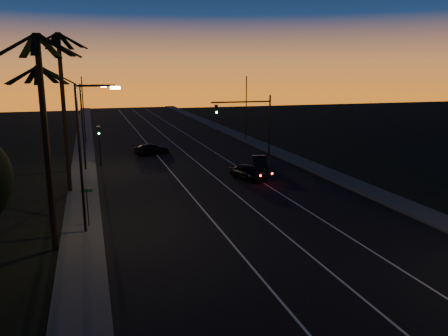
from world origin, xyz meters
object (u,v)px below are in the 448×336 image
object	(u,v)px
signal_mast	(250,115)
lead_car	(248,172)
cross_car	(152,149)
right_car	(259,162)

from	to	relation	value
signal_mast	lead_car	distance (m)	11.64
signal_mast	cross_car	xyz separation A→B (m)	(-10.63, 4.60, -4.13)
signal_mast	right_car	world-z (taller)	signal_mast
cross_car	lead_car	bearing A→B (deg)	-65.66
lead_car	cross_car	xyz separation A→B (m)	(-6.67, 14.75, -0.04)
right_car	lead_car	bearing A→B (deg)	-123.85
lead_car	signal_mast	bearing A→B (deg)	68.67
signal_mast	lead_car	world-z (taller)	signal_mast
signal_mast	cross_car	world-z (taller)	signal_mast
cross_car	signal_mast	bearing A→B (deg)	-23.39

